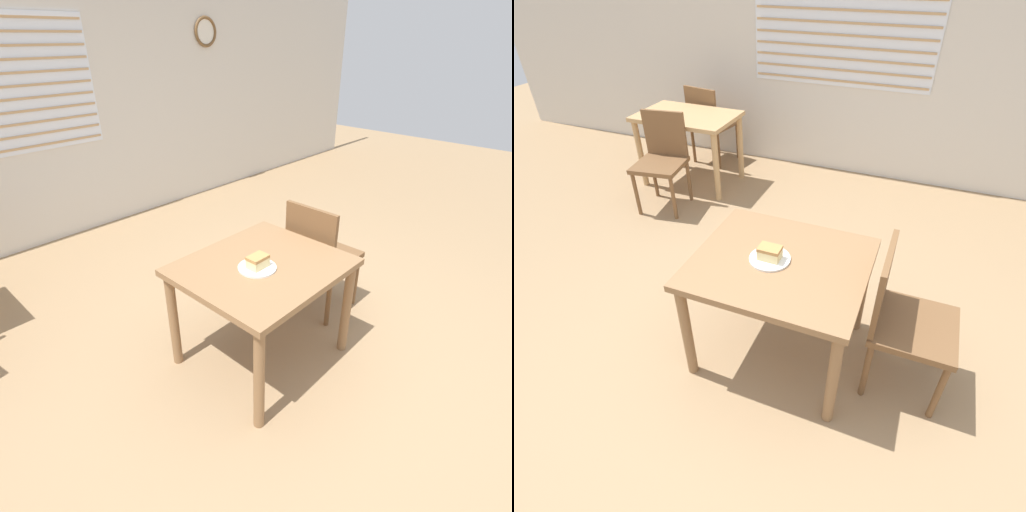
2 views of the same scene
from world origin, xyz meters
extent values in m
plane|color=#997A56|center=(0.00, 0.00, 0.00)|extent=(14.00, 14.00, 0.00)
cube|color=beige|center=(0.00, 3.03, 1.40)|extent=(10.00, 0.06, 2.80)
cube|color=tan|center=(-0.48, 2.98, 0.98)|extent=(1.79, 0.01, 0.02)
cube|color=tan|center=(-0.48, 2.98, 1.08)|extent=(1.79, 0.01, 0.02)
cube|color=tan|center=(-0.48, 2.98, 1.18)|extent=(1.79, 0.01, 0.02)
torus|color=brown|center=(1.93, 2.98, 1.92)|extent=(0.33, 0.03, 0.33)
cylinder|color=silver|center=(1.93, 2.99, 1.92)|extent=(0.27, 0.01, 0.27)
cube|color=olive|center=(-0.07, 0.27, 0.68)|extent=(0.94, 0.82, 0.04)
cylinder|color=olive|center=(-0.49, -0.09, 0.33)|extent=(0.06, 0.06, 0.66)
cylinder|color=olive|center=(0.35, -0.09, 0.33)|extent=(0.06, 0.06, 0.66)
cylinder|color=olive|center=(-0.49, 0.63, 0.33)|extent=(0.06, 0.06, 0.66)
cylinder|color=olive|center=(0.35, 0.63, 0.33)|extent=(0.06, 0.06, 0.66)
cube|color=brown|center=(0.67, 0.31, 0.44)|extent=(0.43, 0.43, 0.04)
cylinder|color=brown|center=(0.86, 0.13, 0.21)|extent=(0.04, 0.04, 0.42)
cylinder|color=brown|center=(0.86, 0.50, 0.21)|extent=(0.04, 0.04, 0.42)
cylinder|color=brown|center=(0.49, 0.13, 0.21)|extent=(0.04, 0.04, 0.42)
cylinder|color=brown|center=(0.49, 0.50, 0.21)|extent=(0.04, 0.04, 0.42)
cube|color=brown|center=(0.47, 0.31, 0.67)|extent=(0.03, 0.41, 0.42)
cylinder|color=white|center=(-0.13, 0.25, 0.71)|extent=(0.22, 0.22, 0.01)
cube|color=beige|center=(-0.13, 0.25, 0.74)|extent=(0.12, 0.08, 0.05)
cube|color=#B27F47|center=(-0.13, 0.25, 0.78)|extent=(0.12, 0.08, 0.02)
camera|label=1|loc=(-1.59, -1.09, 1.89)|focal=28.00mm
camera|label=2|loc=(0.51, -1.32, 2.02)|focal=28.00mm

